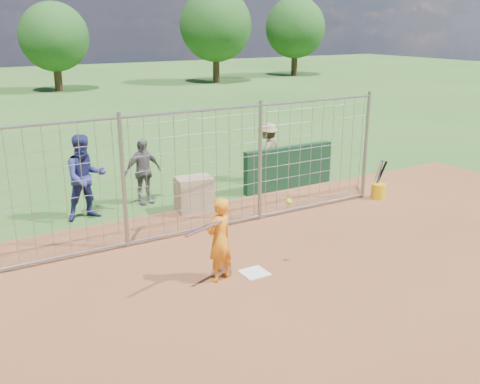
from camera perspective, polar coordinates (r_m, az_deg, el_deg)
ground at (r=9.45m, az=0.90°, el=-8.21°), size 100.00×100.00×0.00m
infield_dirt at (r=7.40m, az=13.60°, el=-16.71°), size 18.00×18.00×0.00m
home_plate at (r=9.30m, az=1.55°, el=-8.62°), size 0.43×0.43×0.02m
dugout_wall at (r=13.86m, az=5.20°, el=2.61°), size 2.60×0.20×1.10m
batter at (r=8.80m, az=-2.18°, el=-5.11°), size 0.61×0.50×1.44m
bystander_a at (r=11.99m, az=-16.16°, el=1.52°), size 0.94×0.74×1.88m
bystander_b at (r=12.75m, az=-10.31°, el=2.18°), size 0.97×0.52×1.58m
bystander_c at (r=14.49m, az=2.99°, el=4.30°), size 1.18×1.03×1.58m
equipment_bin at (r=12.18m, az=-4.93°, el=-0.24°), size 0.85×0.63×0.80m
equipment_in_play at (r=8.44m, az=-1.47°, el=-3.11°), size 1.94×0.39×0.31m
bucket_with_bats at (r=13.47m, az=14.54°, el=0.32°), size 0.34×0.39×0.97m
backstop_fence at (r=10.66m, az=-4.66°, el=1.99°), size 9.08×0.08×2.60m
tree_line at (r=36.19m, az=-19.14°, el=16.03°), size 44.66×6.72×6.48m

